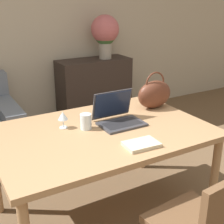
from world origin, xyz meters
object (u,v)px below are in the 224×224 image
object	(u,v)px
laptop	(117,115)
wine_glass	(63,117)
drinking_glass	(86,121)
flower_vase	(105,32)
handbag	(155,94)

from	to	relation	value
laptop	wine_glass	xyz separation A→B (m)	(-0.40, 0.10, 0.03)
drinking_glass	wine_glass	world-z (taller)	wine_glass
wine_glass	flower_vase	distance (m)	2.12
drinking_glass	wine_glass	bearing A→B (deg)	144.73
drinking_glass	flower_vase	size ratio (longest dim) A/B	0.20
wine_glass	flower_vase	size ratio (longest dim) A/B	0.22
drinking_glass	flower_vase	bearing A→B (deg)	57.41
wine_glass	laptop	bearing A→B (deg)	-14.56
laptop	handbag	size ratio (longest dim) A/B	1.03
drinking_glass	flower_vase	world-z (taller)	flower_vase
laptop	drinking_glass	size ratio (longest dim) A/B	2.91
wine_glass	handbag	xyz separation A→B (m)	(0.84, 0.02, 0.03)
handbag	flower_vase	distance (m)	1.73
wine_glass	flower_vase	world-z (taller)	flower_vase
laptop	handbag	bearing A→B (deg)	16.08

